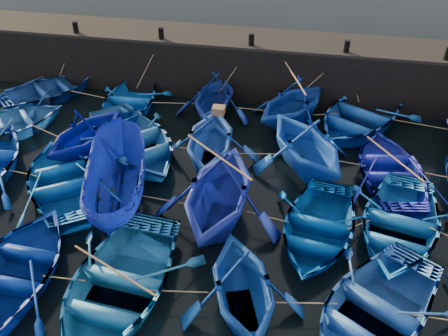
# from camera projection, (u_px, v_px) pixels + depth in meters

# --- Properties ---
(ground) EXTENTS (120.00, 120.00, 0.00)m
(ground) POSITION_uv_depth(u_px,v_px,m) (205.00, 247.00, 15.38)
(ground) COLOR black
(ground) RESTS_ON ground
(quay_wall) EXTENTS (26.00, 2.50, 2.50)m
(quay_wall) POSITION_uv_depth(u_px,v_px,m) (253.00, 66.00, 22.94)
(quay_wall) COLOR black
(quay_wall) RESTS_ON ground
(quay_top) EXTENTS (26.00, 2.50, 0.12)m
(quay_top) POSITION_uv_depth(u_px,v_px,m) (254.00, 39.00, 22.16)
(quay_top) COLOR black
(quay_top) RESTS_ON quay_wall
(bollard_0) EXTENTS (0.24, 0.24, 0.50)m
(bollard_0) POSITION_uv_depth(u_px,v_px,m) (75.00, 27.00, 22.44)
(bollard_0) COLOR black
(bollard_0) RESTS_ON quay_top
(bollard_1) EXTENTS (0.24, 0.24, 0.50)m
(bollard_1) POSITION_uv_depth(u_px,v_px,m) (161.00, 33.00, 21.86)
(bollard_1) COLOR black
(bollard_1) RESTS_ON quay_top
(bollard_2) EXTENTS (0.24, 0.24, 0.50)m
(bollard_2) POSITION_uv_depth(u_px,v_px,m) (251.00, 40.00, 21.27)
(bollard_2) COLOR black
(bollard_2) RESTS_ON quay_top
(bollard_3) EXTENTS (0.24, 0.24, 0.50)m
(bollard_3) POSITION_uv_depth(u_px,v_px,m) (347.00, 46.00, 20.68)
(bollard_3) COLOR black
(bollard_3) RESTS_ON quay_top
(bollard_4) EXTENTS (0.24, 0.24, 0.50)m
(bollard_4) POSITION_uv_depth(u_px,v_px,m) (448.00, 54.00, 20.09)
(bollard_4) COLOR black
(bollard_4) RESTS_ON quay_top
(boat_0) EXTENTS (5.39, 5.46, 0.93)m
(boat_0) POSITION_uv_depth(u_px,v_px,m) (48.00, 90.00, 22.72)
(boat_0) COLOR navy
(boat_0) RESTS_ON ground
(boat_1) EXTENTS (3.49, 4.75, 0.96)m
(boat_1) POSITION_uv_depth(u_px,v_px,m) (128.00, 102.00, 21.78)
(boat_1) COLOR blue
(boat_1) RESTS_ON ground
(boat_2) EXTENTS (3.51, 4.00, 2.00)m
(boat_2) POSITION_uv_depth(u_px,v_px,m) (214.00, 96.00, 21.12)
(boat_2) COLOR navy
(boat_2) RESTS_ON ground
(boat_3) EXTENTS (5.20, 5.35, 2.15)m
(boat_3) POSITION_uv_depth(u_px,v_px,m) (293.00, 102.00, 20.56)
(boat_3) COLOR #0E389B
(boat_3) RESTS_ON ground
(boat_4) EXTENTS (6.26, 6.85, 1.16)m
(boat_4) POSITION_uv_depth(u_px,v_px,m) (360.00, 115.00, 20.67)
(boat_4) COLOR #10449D
(boat_4) RESTS_ON ground
(boat_6) EXTENTS (5.48, 5.49, 0.94)m
(boat_6) POSITION_uv_depth(u_px,v_px,m) (9.00, 124.00, 20.35)
(boat_6) COLOR #2763AE
(boat_6) RESTS_ON ground
(boat_7) EXTENTS (4.53, 4.83, 2.04)m
(boat_7) POSITION_uv_depth(u_px,v_px,m) (86.00, 132.00, 18.79)
(boat_7) COLOR #000D82
(boat_7) RESTS_ON ground
(boat_8) EXTENTS (6.73, 6.85, 1.16)m
(boat_8) POSITION_uv_depth(u_px,v_px,m) (133.00, 142.00, 19.06)
(boat_8) COLOR blue
(boat_8) RESTS_ON ground
(boat_9) EXTENTS (3.94, 4.47, 2.20)m
(boat_9) POSITION_uv_depth(u_px,v_px,m) (211.00, 139.00, 18.28)
(boat_9) COLOR #1C4AA7
(boat_9) RESTS_ON ground
(boat_10) EXTENTS (5.59, 5.76, 2.32)m
(boat_10) POSITION_uv_depth(u_px,v_px,m) (307.00, 143.00, 17.95)
(boat_10) COLOR blue
(boat_10) RESTS_ON ground
(boat_11) EXTENTS (4.09, 5.24, 0.99)m
(boat_11) POSITION_uv_depth(u_px,v_px,m) (391.00, 170.00, 17.74)
(boat_11) COLOR #111994
(boat_11) RESTS_ON ground
(boat_14) EXTENTS (5.69, 6.08, 1.03)m
(boat_14) POSITION_uv_depth(u_px,v_px,m) (62.00, 180.00, 17.24)
(boat_14) COLOR #09509B
(boat_14) RESTS_ON ground
(boat_15) EXTENTS (3.18, 5.51, 2.01)m
(boat_15) POSITION_uv_depth(u_px,v_px,m) (115.00, 182.00, 16.36)
(boat_15) COLOR navy
(boat_15) RESTS_ON ground
(boat_16) EXTENTS (4.42, 5.05, 2.55)m
(boat_16) POSITION_uv_depth(u_px,v_px,m) (219.00, 191.00, 15.57)
(boat_16) COLOR #192A9F
(boat_16) RESTS_ON ground
(boat_17) EXTENTS (4.05, 5.13, 0.96)m
(boat_17) POSITION_uv_depth(u_px,v_px,m) (317.00, 227.00, 15.38)
(boat_17) COLOR #00408B
(boat_17) RESTS_ON ground
(boat_18) EXTENTS (4.61, 5.68, 1.04)m
(boat_18) POSITION_uv_depth(u_px,v_px,m) (399.00, 225.00, 15.42)
(boat_18) COLOR blue
(boat_18) RESTS_ON ground
(boat_21) EXTENTS (3.83, 5.21, 1.05)m
(boat_21) POSITION_uv_depth(u_px,v_px,m) (13.00, 272.00, 13.86)
(boat_21) COLOR navy
(boat_21) RESTS_ON ground
(boat_22) EXTENTS (4.45, 5.86, 1.14)m
(boat_22) POSITION_uv_depth(u_px,v_px,m) (117.00, 285.00, 13.43)
(boat_22) COLOR #1F70B5
(boat_22) RESTS_ON ground
(boat_23) EXTENTS (4.43, 4.75, 2.03)m
(boat_23) POSITION_uv_depth(u_px,v_px,m) (242.00, 286.00, 12.85)
(boat_23) COLOR #0C3E90
(boat_23) RESTS_ON ground
(boat_24) EXTENTS (5.75, 6.21, 1.05)m
(boat_24) POSITION_uv_depth(u_px,v_px,m) (373.00, 310.00, 12.84)
(boat_24) COLOR blue
(boat_24) RESTS_ON ground
(wooden_crate) EXTENTS (0.43, 0.37, 0.26)m
(wooden_crate) POSITION_uv_depth(u_px,v_px,m) (219.00, 110.00, 17.50)
(wooden_crate) COLOR brown
(wooden_crate) RESTS_ON boat_9
(mooring_ropes) EXTENTS (18.42, 11.97, 2.10)m
(mooring_ropes) POSITION_uv_depth(u_px,v_px,m) (236.00, 137.00, 18.77)
(mooring_ropes) COLOR tan
(mooring_ropes) RESTS_ON ground
(loose_oars) EXTENTS (9.99, 12.20, 1.62)m
(loose_oars) POSITION_uv_depth(u_px,v_px,m) (268.00, 155.00, 16.30)
(loose_oars) COLOR #99724C
(loose_oars) RESTS_ON ground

